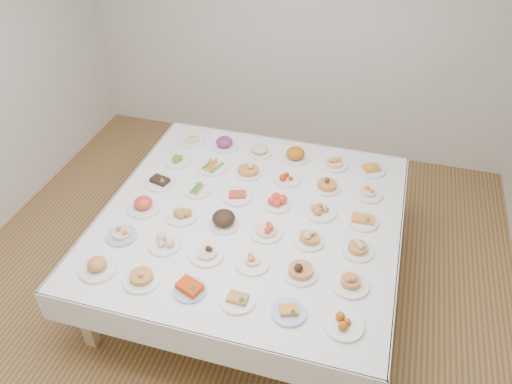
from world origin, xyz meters
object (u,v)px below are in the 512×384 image
(dish_18, at_px, (160,180))
(display_table, at_px, (251,221))
(dish_0, at_px, (97,264))
(dish_35, at_px, (371,168))

(dish_18, bearing_deg, display_table, -11.43)
(dish_0, height_order, dish_35, dish_0)
(dish_0, xyz_separation_m, dish_35, (1.78, 1.79, -0.02))
(dish_0, relative_size, dish_18, 1.04)
(display_table, height_order, dish_0, dish_0)
(display_table, bearing_deg, dish_0, -134.98)
(dish_0, height_order, dish_18, dish_0)
(display_table, distance_m, dish_35, 1.26)
(display_table, relative_size, dish_35, 9.64)
(dish_18, distance_m, dish_35, 1.92)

